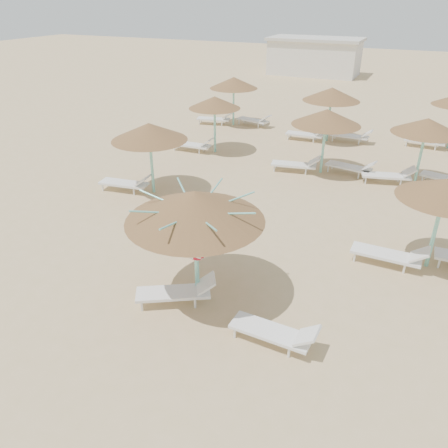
% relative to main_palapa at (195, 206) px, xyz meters
% --- Properties ---
extents(ground, '(120.00, 120.00, 0.00)m').
position_rel_main_palapa_xyz_m(ground, '(0.04, -0.27, -2.55)').
color(ground, tan).
rests_on(ground, ground).
extents(main_palapa, '(3.27, 3.27, 2.93)m').
position_rel_main_palapa_xyz_m(main_palapa, '(0.00, 0.00, 0.00)').
color(main_palapa, '#7CD7C6').
rests_on(main_palapa, ground).
extents(lounger_main_a, '(1.99, 1.49, 0.71)m').
position_rel_main_palapa_xyz_m(lounger_main_a, '(-0.31, -0.43, -2.21)').
color(lounger_main_a, white).
rests_on(lounger_main_a, ground).
extents(lounger_main_b, '(1.96, 0.68, 0.70)m').
position_rel_main_palapa_xyz_m(lounger_main_b, '(2.36, -0.81, -2.21)').
color(lounger_main_b, white).
rests_on(lounger_main_b, ground).
extents(palapa_field, '(15.26, 14.35, 2.72)m').
position_rel_main_palapa_xyz_m(palapa_field, '(-0.14, 10.73, -0.26)').
color(palapa_field, '#7CD7C6').
rests_on(palapa_field, ground).
extents(service_hut, '(8.40, 4.40, 3.25)m').
position_rel_main_palapa_xyz_m(service_hut, '(-5.96, 34.73, -0.91)').
color(service_hut, silver).
rests_on(service_hut, ground).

